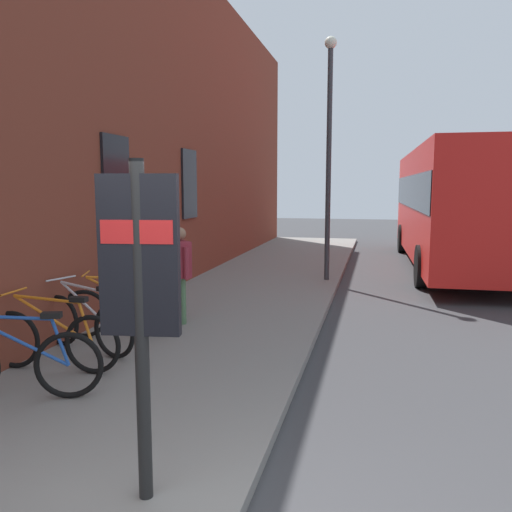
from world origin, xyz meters
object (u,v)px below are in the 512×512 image
(bicycle_end_of_row, at_px, (121,311))
(transit_info_sign, at_px, (140,278))
(city_bus, at_px, (455,201))
(bicycle_far_end, at_px, (87,324))
(pedestrian_near_bus, at_px, (180,265))
(bicycle_mid_rack, at_px, (18,364))
(street_lamp, at_px, (329,140))
(bicycle_leaning_wall, at_px, (53,340))

(bicycle_end_of_row, relative_size, transit_info_sign, 0.71)
(transit_info_sign, distance_m, city_bus, 13.18)
(bicycle_far_end, bearing_deg, bicycle_end_of_row, -8.05)
(transit_info_sign, height_order, pedestrian_near_bus, transit_info_sign)
(bicycle_end_of_row, distance_m, transit_info_sign, 4.37)
(bicycle_mid_rack, bearing_deg, city_bus, -26.77)
(bicycle_end_of_row, bearing_deg, street_lamp, -24.41)
(bicycle_mid_rack, distance_m, street_lamp, 8.74)
(city_bus, xyz_separation_m, street_lamp, (-3.50, 3.30, 1.49))
(bicycle_mid_rack, height_order, city_bus, city_bus)
(bicycle_leaning_wall, distance_m, city_bus, 12.15)
(bicycle_leaning_wall, bearing_deg, pedestrian_near_bus, -15.25)
(bicycle_far_end, height_order, bicycle_end_of_row, same)
(bicycle_leaning_wall, height_order, transit_info_sign, transit_info_sign)
(bicycle_leaning_wall, height_order, bicycle_end_of_row, same)
(city_bus, bearing_deg, street_lamp, 136.69)
(bicycle_mid_rack, bearing_deg, bicycle_end_of_row, 1.63)
(bicycle_leaning_wall, relative_size, transit_info_sign, 0.74)
(bicycle_end_of_row, relative_size, city_bus, 0.16)
(bicycle_leaning_wall, bearing_deg, bicycle_end_of_row, -3.87)
(city_bus, distance_m, pedestrian_near_bus, 9.65)
(bicycle_far_end, distance_m, street_lamp, 7.39)
(pedestrian_near_bus, distance_m, street_lamp, 5.48)
(bicycle_end_of_row, bearing_deg, transit_info_sign, -149.98)
(bicycle_far_end, height_order, city_bus, city_bus)
(transit_info_sign, xyz_separation_m, pedestrian_near_bus, (4.58, 1.53, -0.64))
(bicycle_far_end, xyz_separation_m, transit_info_sign, (-2.88, -2.21, 1.21))
(bicycle_far_end, xyz_separation_m, city_bus, (9.77, -5.91, 1.41))
(bicycle_far_end, height_order, pedestrian_near_bus, pedestrian_near_bus)
(city_bus, height_order, pedestrian_near_bus, city_bus)
(transit_info_sign, bearing_deg, bicycle_mid_rack, 57.82)
(bicycle_leaning_wall, height_order, street_lamp, street_lamp)
(bicycle_mid_rack, distance_m, pedestrian_near_bus, 3.39)
(bicycle_end_of_row, distance_m, city_bus, 10.82)
(pedestrian_near_bus, bearing_deg, transit_info_sign, -161.53)
(transit_info_sign, relative_size, pedestrian_near_bus, 1.53)
(bicycle_mid_rack, height_order, transit_info_sign, transit_info_sign)
(bicycle_leaning_wall, xyz_separation_m, pedestrian_near_bus, (2.46, -0.67, 0.57))
(bicycle_end_of_row, height_order, city_bus, city_bus)
(transit_info_sign, relative_size, street_lamp, 0.43)
(bicycle_mid_rack, xyz_separation_m, city_bus, (11.37, -5.74, 1.41))
(street_lamp, bearing_deg, bicycle_leaning_wall, 159.66)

